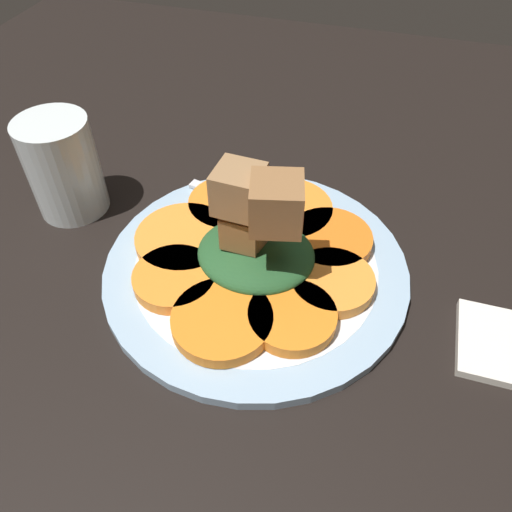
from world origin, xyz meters
The scene contains 13 objects.
table_slab centered at (0.00, 0.00, 1.00)cm, with size 120.00×120.00×2.00cm, color black.
plate centered at (0.00, 0.00, 2.52)cm, with size 28.08×28.08×1.05cm.
carrot_slice_0 centered at (-7.20, 0.71, 3.70)cm, with size 7.44×7.44×1.20cm, color orange.
carrot_slice_1 centered at (-5.96, -4.50, 3.70)cm, with size 8.10×8.10×1.20cm, color orange.
carrot_slice_2 centered at (-0.88, -7.39, 3.70)cm, with size 9.47×9.47×1.20cm, color orange.
carrot_slice_3 centered at (4.78, -6.58, 3.70)cm, with size 8.45×8.45×1.20cm, color orange.
carrot_slice_4 centered at (7.32, -0.58, 3.70)cm, with size 9.29×9.29×1.20cm, color orange.
carrot_slice_5 centered at (6.21, 4.34, 3.70)cm, with size 7.40×7.40×1.20cm, color orange.
carrot_slice_6 centered at (0.63, 7.48, 3.70)cm, with size 8.42×8.42×1.20cm, color orange.
carrot_slice_7 centered at (-4.77, 5.45, 3.70)cm, with size 7.38×7.38×1.20cm, color orange.
center_pile centered at (0.04, 0.04, 6.82)cm, with size 10.73×9.66×10.78cm.
fork centered at (1.10, -7.35, 3.30)cm, with size 17.52×5.32×0.40cm.
water_glass centered at (21.24, -3.51, 7.09)cm, with size 7.14×7.14×10.17cm.
Camera 1 is at (-9.14, 30.22, 36.71)cm, focal length 35.00 mm.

